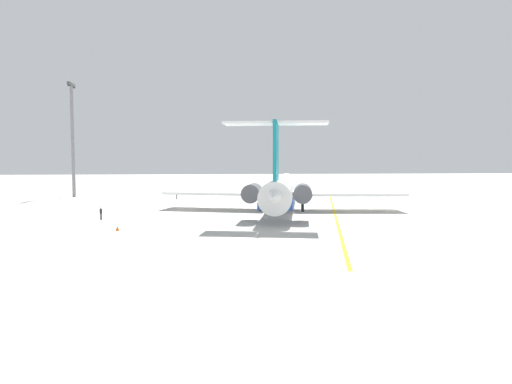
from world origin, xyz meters
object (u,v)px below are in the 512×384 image
object	(u,v)px
safety_cone_nose	(117,228)
ground_crew_near_nose	(101,212)
ground_crew_near_tail	(177,193)
main_jetliner	(282,189)
light_mast	(73,135)

from	to	relation	value
safety_cone_nose	ground_crew_near_nose	bearing A→B (deg)	22.08
ground_crew_near_tail	safety_cone_nose	size ratio (longest dim) A/B	3.33
safety_cone_nose	ground_crew_near_tail	bearing A→B (deg)	-5.33
main_jetliner	ground_crew_near_nose	size ratio (longest dim) A/B	24.50
ground_crew_near_tail	safety_cone_nose	bearing A→B (deg)	151.37
main_jetliner	ground_crew_near_nose	bearing A→B (deg)	119.32
ground_crew_near_tail	light_mast	world-z (taller)	light_mast
ground_crew_near_nose	ground_crew_near_tail	distance (m)	32.22
main_jetliner	ground_crew_near_tail	bearing A→B (deg)	48.03
ground_crew_near_tail	light_mast	size ratio (longest dim) A/B	0.08
main_jetliner	safety_cone_nose	world-z (taller)	main_jetliner
ground_crew_near_nose	light_mast	bearing A→B (deg)	-38.11
ground_crew_near_nose	safety_cone_nose	distance (m)	10.13
main_jetliner	safety_cone_nose	distance (m)	26.95
ground_crew_near_nose	ground_crew_near_tail	bearing A→B (deg)	-71.68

